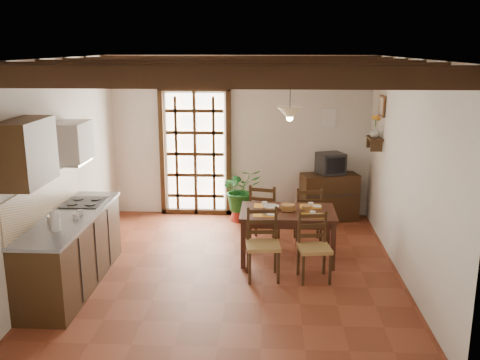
# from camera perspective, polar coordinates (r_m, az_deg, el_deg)

# --- Properties ---
(ground_plane) EXTENTS (5.00, 5.00, 0.00)m
(ground_plane) POSITION_cam_1_polar(r_m,az_deg,el_deg) (7.37, -0.96, -9.46)
(ground_plane) COLOR brown
(room_shell) EXTENTS (4.52, 5.02, 2.81)m
(room_shell) POSITION_cam_1_polar(r_m,az_deg,el_deg) (6.85, -1.02, 4.60)
(room_shell) COLOR silver
(room_shell) RESTS_ON ground_plane
(ceiling_beams) EXTENTS (4.50, 4.34, 0.20)m
(ceiling_beams) POSITION_cam_1_polar(r_m,az_deg,el_deg) (6.76, -1.05, 11.93)
(ceiling_beams) COLOR black
(ceiling_beams) RESTS_ON room_shell
(french_door) EXTENTS (1.26, 0.11, 2.32)m
(french_door) POSITION_cam_1_polar(r_m,az_deg,el_deg) (9.44, -4.79, 3.25)
(french_door) COLOR white
(french_door) RESTS_ON ground_plane
(kitchen_counter) EXTENTS (0.64, 2.25, 1.38)m
(kitchen_counter) POSITION_cam_1_polar(r_m,az_deg,el_deg) (7.06, -17.51, -7.10)
(kitchen_counter) COLOR #342110
(kitchen_counter) RESTS_ON ground_plane
(upper_cabinet) EXTENTS (0.35, 0.80, 0.70)m
(upper_cabinet) POSITION_cam_1_polar(r_m,az_deg,el_deg) (6.11, -21.77, 2.75)
(upper_cabinet) COLOR #342110
(upper_cabinet) RESTS_ON room_shell
(range_hood) EXTENTS (0.38, 0.60, 0.54)m
(range_hood) POSITION_cam_1_polar(r_m,az_deg,el_deg) (7.26, -17.45, 3.84)
(range_hood) COLOR white
(range_hood) RESTS_ON room_shell
(counter_items) EXTENTS (0.50, 1.43, 0.25)m
(counter_items) POSITION_cam_1_polar(r_m,az_deg,el_deg) (6.98, -17.55, -3.12)
(counter_items) COLOR black
(counter_items) RESTS_ON kitchen_counter
(dining_table) EXTENTS (1.33, 0.86, 0.72)m
(dining_table) POSITION_cam_1_polar(r_m,az_deg,el_deg) (7.52, 5.11, -3.95)
(dining_table) COLOR #3C1E13
(dining_table) RESTS_ON ground_plane
(chair_near_left) EXTENTS (0.47, 0.45, 0.92)m
(chair_near_left) POSITION_cam_1_polar(r_m,az_deg,el_deg) (7.00, 2.44, -8.22)
(chair_near_left) COLOR #A78447
(chair_near_left) RESTS_ON ground_plane
(chair_near_right) EXTENTS (0.45, 0.44, 0.87)m
(chair_near_right) POSITION_cam_1_polar(r_m,az_deg,el_deg) (7.03, 7.88, -8.40)
(chair_near_right) COLOR #A78447
(chair_near_right) RESTS_ON ground_plane
(chair_far_left) EXTENTS (0.51, 0.50, 0.93)m
(chair_far_left) POSITION_cam_1_polar(r_m,az_deg,el_deg) (8.26, 2.63, -4.66)
(chair_far_left) COLOR #A78447
(chair_far_left) RESTS_ON ground_plane
(chair_far_right) EXTENTS (0.43, 0.41, 0.90)m
(chair_far_right) POSITION_cam_1_polar(r_m,az_deg,el_deg) (8.28, 7.24, -4.77)
(chair_far_right) COLOR #A78447
(chair_far_right) RESTS_ON ground_plane
(table_setting) EXTENTS (0.96, 0.64, 0.09)m
(table_setting) POSITION_cam_1_polar(r_m,az_deg,el_deg) (7.49, 5.12, -3.33)
(table_setting) COLOR orange
(table_setting) RESTS_ON dining_table
(table_bowl) EXTENTS (0.27, 0.27, 0.05)m
(table_bowl) POSITION_cam_1_polar(r_m,az_deg,el_deg) (7.52, 3.33, -2.95)
(table_bowl) COLOR white
(table_bowl) RESTS_ON dining_table
(sideboard) EXTENTS (1.03, 0.63, 0.81)m
(sideboard) POSITION_cam_1_polar(r_m,az_deg,el_deg) (9.38, 9.49, -1.80)
(sideboard) COLOR #342110
(sideboard) RESTS_ON ground_plane
(crt_tv) EXTENTS (0.53, 0.51, 0.36)m
(crt_tv) POSITION_cam_1_polar(r_m,az_deg,el_deg) (9.23, 9.64, 1.76)
(crt_tv) COLOR black
(crt_tv) RESTS_ON sideboard
(fuse_box) EXTENTS (0.25, 0.03, 0.32)m
(fuse_box) POSITION_cam_1_polar(r_m,az_deg,el_deg) (9.35, 9.36, 6.57)
(fuse_box) COLOR white
(fuse_box) RESTS_ON room_shell
(plant_pot) EXTENTS (0.37, 0.37, 0.23)m
(plant_pot) POSITION_cam_1_polar(r_m,az_deg,el_deg) (9.29, 0.10, -3.66)
(plant_pot) COLOR maroon
(plant_pot) RESTS_ON ground_plane
(potted_plant) EXTENTS (2.17, 2.03, 1.94)m
(potted_plant) POSITION_cam_1_polar(r_m,az_deg,el_deg) (9.16, 0.10, -0.92)
(potted_plant) COLOR #144C19
(potted_plant) RESTS_ON ground_plane
(wall_shelf) EXTENTS (0.20, 0.42, 0.20)m
(wall_shelf) POSITION_cam_1_polar(r_m,az_deg,el_deg) (8.62, 14.15, 4.09)
(wall_shelf) COLOR #342110
(wall_shelf) RESTS_ON room_shell
(shelf_vase) EXTENTS (0.15, 0.15, 0.15)m
(shelf_vase) POSITION_cam_1_polar(r_m,az_deg,el_deg) (8.60, 14.21, 5.01)
(shelf_vase) COLOR #B2BFB2
(shelf_vase) RESTS_ON wall_shelf
(shelf_flowers) EXTENTS (0.14, 0.14, 0.36)m
(shelf_flowers) POSITION_cam_1_polar(r_m,az_deg,el_deg) (8.57, 14.29, 6.38)
(shelf_flowers) COLOR orange
(shelf_flowers) RESTS_ON shelf_vase
(framed_picture) EXTENTS (0.03, 0.32, 0.32)m
(framed_picture) POSITION_cam_1_polar(r_m,az_deg,el_deg) (8.56, 14.92, 7.63)
(framed_picture) COLOR brown
(framed_picture) RESTS_ON room_shell
(pendant_lamp) EXTENTS (0.36, 0.36, 0.84)m
(pendant_lamp) POSITION_cam_1_polar(r_m,az_deg,el_deg) (7.30, 5.33, 7.22)
(pendant_lamp) COLOR black
(pendant_lamp) RESTS_ON room_shell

